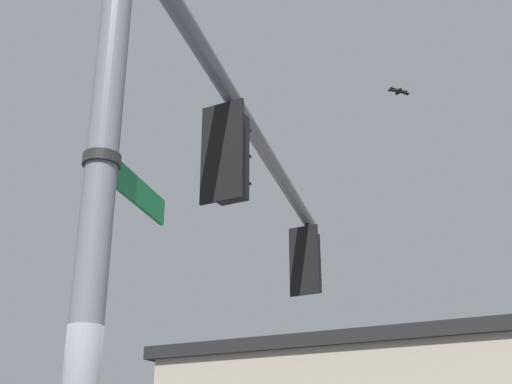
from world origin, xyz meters
name	(u,v)px	position (x,y,z in m)	size (l,w,h in m)	color
signal_pole	(96,222)	(0.00, 0.00, 3.20)	(0.23, 0.23, 6.39)	slate
mast_arm	(253,133)	(-0.81, 3.76, 5.79)	(0.20, 0.20, 7.69)	slate
traffic_light_nearest_pole	(230,157)	(-0.60, 2.80, 4.99)	(0.54, 0.49, 1.31)	black
traffic_light_mid_inner	(308,263)	(-1.54, 7.15, 4.99)	(0.54, 0.49, 1.31)	black
street_name_sign	(122,179)	(-0.07, 0.32, 3.65)	(0.38, 1.19, 0.22)	#147238
bird_flying	(399,91)	(-0.14, 8.88, 8.94)	(0.39, 0.37, 0.10)	black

